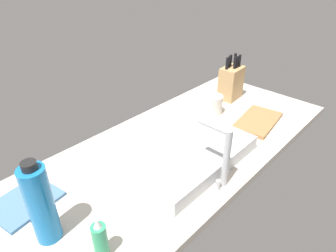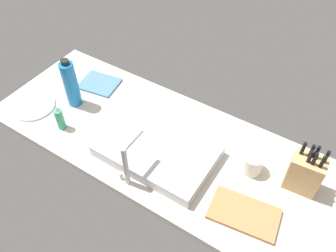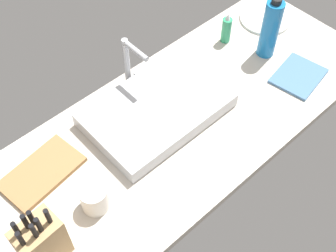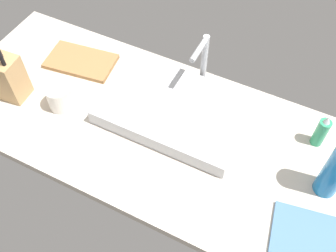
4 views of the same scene
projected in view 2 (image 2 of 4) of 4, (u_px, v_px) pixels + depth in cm
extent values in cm
cube|color=beige|center=(162.00, 143.00, 163.32)|extent=(173.88, 66.09, 3.50)
cube|color=#B7BABF|center=(158.00, 150.00, 154.23)|extent=(51.31, 33.92, 5.95)
cylinder|color=#B7BABF|center=(126.00, 166.00, 137.77)|extent=(2.40, 2.40, 22.83)
cylinder|color=#B7BABF|center=(133.00, 140.00, 133.61)|extent=(2.00, 12.17, 2.00)
cylinder|color=#B7BABF|center=(121.00, 176.00, 145.95)|extent=(1.60, 1.60, 4.00)
cube|color=tan|center=(304.00, 173.00, 138.46)|extent=(13.67, 10.07, 17.86)
cylinder|color=black|center=(326.00, 157.00, 128.98)|extent=(1.50, 1.50, 6.31)
cylinder|color=black|center=(323.00, 162.00, 127.40)|extent=(1.50, 1.50, 6.31)
cylinder|color=black|center=(317.00, 152.00, 130.61)|extent=(1.50, 1.50, 6.31)
cylinder|color=black|center=(315.00, 159.00, 128.35)|extent=(1.50, 1.50, 6.31)
cylinder|color=black|center=(312.00, 151.00, 130.96)|extent=(1.50, 1.50, 6.31)
cylinder|color=black|center=(310.00, 157.00, 129.10)|extent=(1.50, 1.50, 6.31)
cylinder|color=black|center=(303.00, 148.00, 131.82)|extent=(1.50, 1.50, 6.31)
cube|color=#9E7042|center=(244.00, 214.00, 135.03)|extent=(29.12, 19.36, 1.80)
cylinder|color=#2D9966|center=(60.00, 119.00, 163.82)|extent=(4.10, 4.10, 11.35)
cone|color=silver|center=(57.00, 109.00, 158.63)|extent=(2.26, 2.26, 2.80)
cylinder|color=#1970B7|center=(71.00, 84.00, 170.70)|extent=(7.28, 7.28, 25.19)
cylinder|color=black|center=(65.00, 62.00, 160.66)|extent=(4.00, 4.00, 2.20)
cylinder|color=silver|center=(33.00, 106.00, 177.58)|extent=(22.60, 22.60, 1.20)
cube|color=teal|center=(99.00, 84.00, 189.57)|extent=(23.02, 19.79, 1.20)
cylinder|color=silver|center=(252.00, 163.00, 147.10)|extent=(9.00, 9.00, 9.40)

